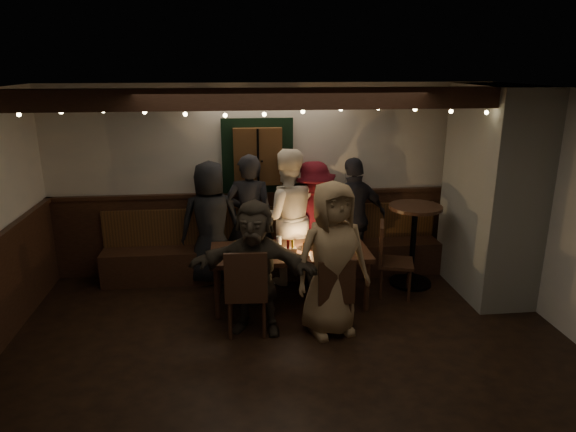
{
  "coord_description": "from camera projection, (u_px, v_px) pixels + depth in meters",
  "views": [
    {
      "loc": [
        -0.55,
        -4.36,
        2.85
      ],
      "look_at": [
        0.12,
        1.6,
        1.05
      ],
      "focal_mm": 32.0,
      "sensor_mm": 36.0,
      "label": 1
    }
  ],
  "objects": [
    {
      "name": "room",
      "position": [
        368.0,
        216.0,
        6.18
      ],
      "size": [
        6.02,
        5.01,
        2.62
      ],
      "color": "black",
      "rests_on": "ground"
    },
    {
      "name": "dining_table",
      "position": [
        290.0,
        255.0,
        6.19
      ],
      "size": [
        1.9,
        0.81,
        0.82
      ],
      "color": "black",
      "rests_on": "ground"
    },
    {
      "name": "chair_near_left",
      "position": [
        246.0,
        288.0,
        5.43
      ],
      "size": [
        0.47,
        0.47,
        0.99
      ],
      "color": "black",
      "rests_on": "ground"
    },
    {
      "name": "chair_near_right",
      "position": [
        334.0,
        291.0,
        5.5
      ],
      "size": [
        0.42,
        0.42,
        0.88
      ],
      "color": "black",
      "rests_on": "ground"
    },
    {
      "name": "chair_end",
      "position": [
        389.0,
        255.0,
        6.42
      ],
      "size": [
        0.53,
        0.53,
        0.95
      ],
      "color": "black",
      "rests_on": "ground"
    },
    {
      "name": "high_top",
      "position": [
        414.0,
        235.0,
        6.7
      ],
      "size": [
        0.68,
        0.68,
        1.08
      ],
      "color": "black",
      "rests_on": "ground"
    },
    {
      "name": "person_a",
      "position": [
        211.0,
        223.0,
        6.74
      ],
      "size": [
        0.84,
        0.58,
        1.65
      ],
      "primitive_type": "imported",
      "rotation": [
        0.0,
        0.0,
        3.22
      ],
      "color": "black",
      "rests_on": "ground"
    },
    {
      "name": "person_b",
      "position": [
        250.0,
        219.0,
        6.77
      ],
      "size": [
        0.69,
        0.51,
        1.73
      ],
      "primitive_type": "imported",
      "rotation": [
        0.0,
        0.0,
        2.98
      ],
      "color": "black",
      "rests_on": "ground"
    },
    {
      "name": "person_c",
      "position": [
        287.0,
        217.0,
        6.73
      ],
      "size": [
        0.91,
        0.72,
        1.81
      ],
      "primitive_type": "imported",
      "rotation": [
        0.0,
        0.0,
        3.19
      ],
      "color": "white",
      "rests_on": "ground"
    },
    {
      "name": "person_d",
      "position": [
        313.0,
        221.0,
        6.89
      ],
      "size": [
        1.07,
        0.65,
        1.61
      ],
      "primitive_type": "imported",
      "rotation": [
        0.0,
        0.0,
        3.2
      ],
      "color": "#4D0C15",
      "rests_on": "ground"
    },
    {
      "name": "person_e",
      "position": [
        353.0,
        218.0,
        6.94
      ],
      "size": [
        1.04,
        0.63,
        1.65
      ],
      "primitive_type": "imported",
      "rotation": [
        0.0,
        0.0,
        3.39
      ],
      "color": "black",
      "rests_on": "ground"
    },
    {
      "name": "person_f",
      "position": [
        255.0,
        268.0,
        5.47
      ],
      "size": [
        1.45,
        0.8,
        1.49
      ],
      "primitive_type": "imported",
      "rotation": [
        0.0,
        0.0,
        -0.27
      ],
      "color": "#362E25",
      "rests_on": "ground"
    },
    {
      "name": "person_g",
      "position": [
        332.0,
        259.0,
        5.44
      ],
      "size": [
        0.93,
        0.72,
        1.7
      ],
      "primitive_type": "imported",
      "rotation": [
        0.0,
        0.0,
        0.24
      ],
      "color": "#977854",
      "rests_on": "ground"
    }
  ]
}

